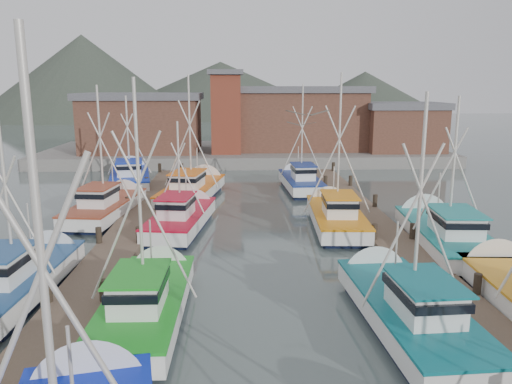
{
  "coord_description": "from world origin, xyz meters",
  "views": [
    {
      "loc": [
        -1.14,
        -19.33,
        8.13
      ],
      "look_at": [
        -0.02,
        6.59,
        2.6
      ],
      "focal_mm": 35.0,
      "sensor_mm": 36.0,
      "label": 1
    }
  ],
  "objects_px": {
    "lookout_tower": "(226,111)",
    "boat_8": "(183,217)",
    "boat_12": "(194,189)",
    "boat_4": "(148,300)"
  },
  "relations": [
    {
      "from": "lookout_tower",
      "to": "boat_8",
      "type": "bearing_deg",
      "value": -95.11
    },
    {
      "from": "lookout_tower",
      "to": "boat_12",
      "type": "bearing_deg",
      "value": -97.64
    },
    {
      "from": "boat_12",
      "to": "boat_8",
      "type": "bearing_deg",
      "value": -79.76
    },
    {
      "from": "lookout_tower",
      "to": "boat_12",
      "type": "xyz_separation_m",
      "value": [
        -2.16,
        -16.1,
        -4.87
      ]
    },
    {
      "from": "boat_4",
      "to": "boat_12",
      "type": "distance_m",
      "value": 19.57
    },
    {
      "from": "boat_4",
      "to": "boat_8",
      "type": "distance_m",
      "value": 11.5
    },
    {
      "from": "boat_4",
      "to": "boat_8",
      "type": "height_order",
      "value": "boat_4"
    },
    {
      "from": "lookout_tower",
      "to": "boat_12",
      "type": "height_order",
      "value": "lookout_tower"
    },
    {
      "from": "boat_8",
      "to": "lookout_tower",
      "type": "bearing_deg",
      "value": 93.04
    },
    {
      "from": "boat_4",
      "to": "boat_8",
      "type": "relative_size",
      "value": 1.05
    }
  ]
}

